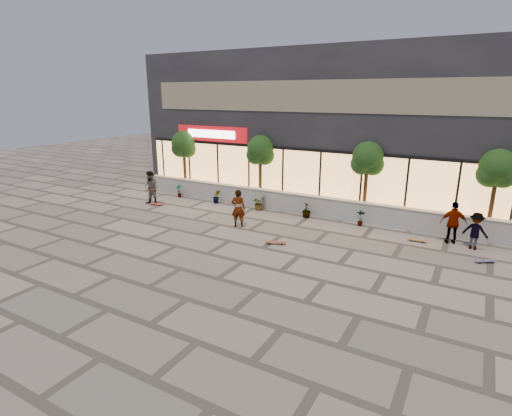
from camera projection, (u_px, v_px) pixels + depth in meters
The scene contains 20 objects.
ground at pixel (242, 262), 15.09m from camera, with size 80.00×80.00×0.00m, color gray.
planter_wall at pixel (312, 205), 20.80m from camera, with size 22.00×0.42×1.04m.
retail_building at pixel (348, 126), 24.35m from camera, with size 24.00×9.17×8.50m.
shrub_a at pixel (179, 191), 24.41m from camera, with size 0.43×0.29×0.81m, color #123A16.
shrub_b at pixel (217, 196), 23.08m from camera, with size 0.45×0.36×0.81m, color #123A16.
shrub_c at pixel (259, 203), 21.75m from camera, with size 0.73×0.63×0.81m, color #123A16.
shrub_d at pixel (306, 210), 20.42m from camera, with size 0.45×0.45×0.81m, color #123A16.
shrub_e at pixel (361, 218), 19.09m from camera, with size 0.43×0.29×0.81m, color #123A16.
tree_west at pixel (184, 146), 24.97m from camera, with size 1.60×1.50×3.92m.
tree_midwest at pixel (260, 152), 22.36m from camera, with size 1.60×1.50×3.92m.
tree_mideast at pixel (367, 160), 19.51m from camera, with size 1.60×1.50×3.92m.
tree_east at pixel (497, 171), 16.90m from camera, with size 1.60×1.50×3.92m.
skater_center at pixel (238, 208), 18.84m from camera, with size 0.67×0.44×1.83m, color silver.
skater_left at pixel (151, 188), 22.63m from camera, with size 0.94×0.73×1.93m, color tan.
skater_right_near at pixel (453, 223), 16.73m from camera, with size 1.07×0.44×1.82m, color silver.
skater_right_far at pixel (475, 231), 16.16m from camera, with size 1.00×0.57×1.55m, color maroon.
skateboard_center at pixel (276, 242), 16.84m from camera, with size 0.89×0.52×0.11m.
skateboard_left at pixel (156, 204), 22.70m from camera, with size 0.82×0.36×0.10m.
skateboard_right_near at pixel (417, 240), 17.13m from camera, with size 0.79×0.25×0.09m.
skateboard_right_far at pixel (485, 261), 15.00m from camera, with size 0.78×0.62×0.10m.
Camera 1 is at (7.34, -11.86, 6.14)m, focal length 28.00 mm.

